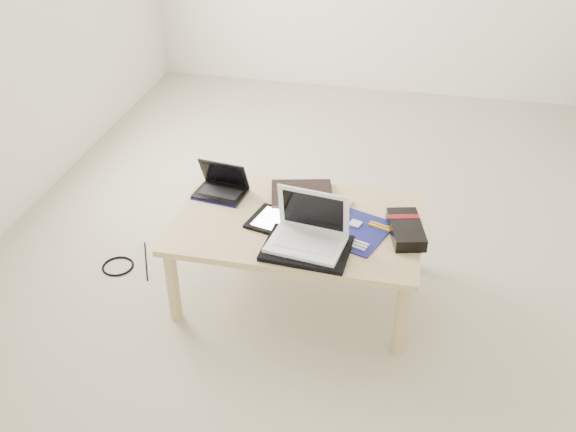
% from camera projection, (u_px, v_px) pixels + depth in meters
% --- Properties ---
extents(ground, '(4.00, 4.00, 0.00)m').
position_uv_depth(ground, '(381.00, 233.00, 3.48)').
color(ground, beige).
rests_on(ground, ground).
extents(coffee_table, '(1.10, 0.70, 0.40)m').
position_uv_depth(coffee_table, '(298.00, 230.00, 2.89)').
color(coffee_table, '#CDB57B').
rests_on(coffee_table, ground).
extents(book, '(0.33, 0.30, 0.03)m').
position_uv_depth(book, '(302.00, 195.00, 3.02)').
color(book, black).
rests_on(book, coffee_table).
extents(netbook, '(0.26, 0.20, 0.16)m').
position_uv_depth(netbook, '(221.00, 187.00, 3.04)').
color(netbook, black).
rests_on(netbook, coffee_table).
extents(tablet, '(0.31, 0.27, 0.01)m').
position_uv_depth(tablet, '(281.00, 222.00, 2.84)').
color(tablet, black).
rests_on(tablet, coffee_table).
extents(remote, '(0.09, 0.21, 0.02)m').
position_uv_depth(remote, '(341.00, 211.00, 2.91)').
color(remote, silver).
rests_on(remote, coffee_table).
extents(neoprene_sleeve, '(0.37, 0.28, 0.02)m').
position_uv_depth(neoprene_sleeve, '(307.00, 248.00, 2.67)').
color(neoprene_sleeve, black).
rests_on(neoprene_sleeve, coffee_table).
extents(white_laptop, '(0.34, 0.26, 0.22)m').
position_uv_depth(white_laptop, '(308.00, 232.00, 2.67)').
color(white_laptop, white).
rests_on(white_laptop, neoprene_sleeve).
extents(motherboard, '(0.33, 0.37, 0.01)m').
position_uv_depth(motherboard, '(358.00, 232.00, 2.79)').
color(motherboard, '#0C104E').
rests_on(motherboard, coffee_table).
extents(gpu_box, '(0.19, 0.29, 0.06)m').
position_uv_depth(gpu_box, '(406.00, 229.00, 2.76)').
color(gpu_box, black).
rests_on(gpu_box, coffee_table).
extents(cable_coil, '(0.12, 0.12, 0.01)m').
position_uv_depth(cable_coil, '(281.00, 214.00, 2.90)').
color(cable_coil, black).
rests_on(cable_coil, coffee_table).
extents(floor_cable_coil, '(0.16, 0.16, 0.01)m').
position_uv_depth(floor_cable_coil, '(118.00, 266.00, 3.23)').
color(floor_cable_coil, black).
rests_on(floor_cable_coil, ground).
extents(floor_cable_trail, '(0.14, 0.30, 0.01)m').
position_uv_depth(floor_cable_trail, '(146.00, 261.00, 3.27)').
color(floor_cable_trail, black).
rests_on(floor_cable_trail, ground).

